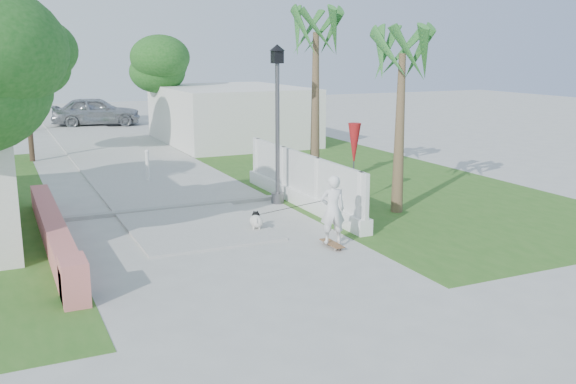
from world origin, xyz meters
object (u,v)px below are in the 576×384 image
patio_umbrella (354,145)px  dog (256,220)px  bollard (147,165)px  skateboarder (295,209)px  street_lamp (277,118)px  parked_car (96,111)px

patio_umbrella → dog: size_ratio=3.69×
patio_umbrella → dog: patio_umbrella is taller
bollard → patio_umbrella: (4.60, -5.50, 1.10)m
dog → skateboarder: bearing=-45.4°
patio_umbrella → skateboarder: size_ratio=0.89×
patio_umbrella → skateboarder: bearing=-140.8°
street_lamp → skateboarder: (-1.11, -3.46, -1.70)m
skateboarder → street_lamp: bearing=-93.2°
patio_umbrella → skateboarder: (-3.01, -2.46, -0.96)m
skateboarder → dog: 1.30m
skateboarder → dog: bearing=-50.3°
bollard → parked_car: size_ratio=0.22×
parked_car → dog: bearing=-170.6°
skateboarder → dog: (-0.51, 1.09, -0.48)m
skateboarder → parked_car: (-0.59, 25.38, 0.11)m
street_lamp → parked_car: bearing=94.4°
bollard → dog: bollard is taller
bollard → dog: bearing=-81.1°
parked_car → skateboarder: bearing=-169.4°
bollard → patio_umbrella: 7.25m
street_lamp → parked_car: 22.04m
patio_umbrella → parked_car: patio_umbrella is taller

